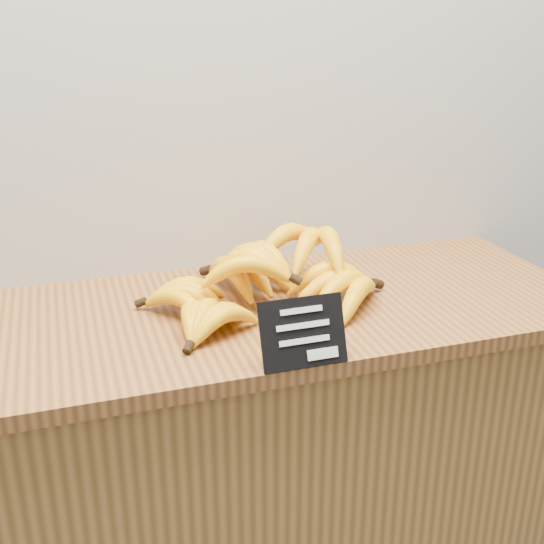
% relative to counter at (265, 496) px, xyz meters
% --- Properties ---
extents(counter, '(1.28, 0.50, 0.90)m').
position_rel_counter_xyz_m(counter, '(0.00, 0.00, 0.00)').
color(counter, olive).
rests_on(counter, ground).
extents(counter_top, '(1.34, 0.54, 0.03)m').
position_rel_counter_xyz_m(counter_top, '(0.00, 0.00, 0.47)').
color(counter_top, brown).
rests_on(counter_top, counter).
extents(chalkboard_sign, '(0.15, 0.05, 0.11)m').
position_rel_counter_xyz_m(chalkboard_sign, '(-0.01, -0.25, 0.54)').
color(chalkboard_sign, black).
rests_on(chalkboard_sign, counter_top).
extents(banana_pile, '(0.50, 0.38, 0.13)m').
position_rel_counter_xyz_m(banana_pile, '(0.02, 0.01, 0.53)').
color(banana_pile, yellow).
rests_on(banana_pile, counter_top).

